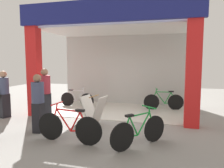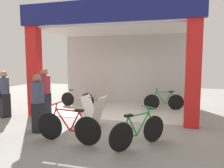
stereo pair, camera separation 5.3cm
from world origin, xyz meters
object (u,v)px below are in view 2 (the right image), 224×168
Objects in this scene: bicycle_parked_0 at (68,127)px; pedestrian_3 at (4,93)px; pedestrian_0 at (38,102)px; pedestrian_2 at (45,93)px; bicycle_parked_1 at (138,131)px; sandwich_board_sign at (94,111)px; bicycle_inside_1 at (77,99)px; bicycle_inside_0 at (164,101)px.

pedestrian_3 reaches higher than bicycle_parked_0.
pedestrian_2 is at bearing 113.80° from pedestrian_0.
bicycle_parked_0 is 1.33× the size of bicycle_parked_1.
bicycle_parked_1 is 1.41× the size of sandwich_board_sign.
pedestrian_2 is (-0.51, 1.16, 0.07)m from pedestrian_0.
pedestrian_3 reaches higher than sandwich_board_sign.
pedestrian_0 is (-2.87, 0.28, 0.48)m from bicycle_parked_1.
pedestrian_2 reaches higher than bicycle_parked_0.
pedestrian_3 is (-4.95, 1.33, 0.49)m from bicycle_parked_1.
pedestrian_2 reaches higher than pedestrian_0.
pedestrian_3 is (-1.71, -2.32, 0.51)m from bicycle_inside_1.
bicycle_inside_0 is 4.74m from bicycle_parked_0.
pedestrian_0 is (-1.18, 0.49, 0.46)m from bicycle_parked_0.
bicycle_inside_1 is 2.92m from pedestrian_3.
pedestrian_0 reaches higher than bicycle_inside_0.
pedestrian_3 is (-1.57, -0.11, -0.06)m from pedestrian_2.
pedestrian_3 reaches higher than bicycle_parked_1.
bicycle_parked_0 is at bearing -44.30° from pedestrian_2.
bicycle_parked_1 is (3.24, -3.65, 0.03)m from bicycle_inside_1.
pedestrian_2 is at bearing 156.95° from bicycle_parked_1.
pedestrian_3 reaches higher than bicycle_inside_1.
pedestrian_2 reaches higher than bicycle_inside_0.
bicycle_parked_0 is 1.01× the size of pedestrian_2.
bicycle_inside_0 is 4.63m from pedestrian_2.
bicycle_parked_1 is 3.71m from pedestrian_2.
pedestrian_3 is at bearing 178.83° from sandwich_board_sign.
bicycle_parked_0 is 1.87× the size of sandwich_board_sign.
bicycle_inside_1 is 1.65× the size of sandwich_board_sign.
bicycle_parked_0 is 1.48m from sandwich_board_sign.
bicycle_inside_1 is at bearing 111.90° from bicycle_parked_0.
bicycle_inside_0 is 1.02× the size of bicycle_inside_1.
bicycle_inside_1 is 1.17× the size of bicycle_parked_1.
sandwich_board_sign is (-1.58, 1.26, 0.10)m from bicycle_parked_1.
bicycle_inside_0 is 5.01m from pedestrian_0.
bicycle_parked_0 reaches higher than bicycle_parked_1.
bicycle_inside_0 is 0.96× the size of pedestrian_0.
bicycle_parked_0 is at bearing -22.61° from pedestrian_0.
pedestrian_2 reaches higher than bicycle_parked_1.
sandwich_board_sign is (1.66, -2.39, 0.13)m from bicycle_inside_1.
bicycle_parked_0 is 3.63m from pedestrian_3.
bicycle_inside_0 is 1.68× the size of sandwich_board_sign.
sandwich_board_sign is at bearing 37.29° from pedestrian_0.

